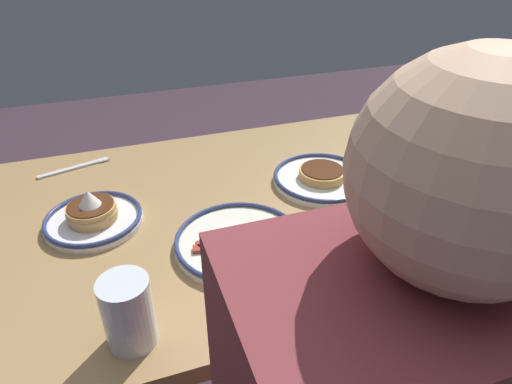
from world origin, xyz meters
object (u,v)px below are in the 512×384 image
object	(u,v)px
plate_near_main	(93,216)
fork_far	(396,215)
plate_center_pancakes	(322,177)
drinking_glass	(129,315)
plate_far_companion	(239,241)
fork_near	(75,168)

from	to	relation	value
plate_near_main	fork_far	xyz separation A→B (m)	(-0.67, 0.20, -0.02)
plate_near_main	plate_center_pancakes	bearing A→B (deg)	179.99
drinking_glass	fork_far	distance (m)	0.65
plate_far_companion	fork_near	xyz separation A→B (m)	(0.33, -0.47, -0.01)
fork_near	plate_center_pancakes	bearing A→B (deg)	154.77
drinking_glass	fork_near	xyz separation A→B (m)	(0.09, -0.65, -0.05)
plate_near_main	plate_far_companion	world-z (taller)	plate_near_main
plate_near_main	plate_center_pancakes	size ratio (longest dim) A/B	0.86
plate_near_main	plate_center_pancakes	world-z (taller)	plate_near_main
plate_center_pancakes	fork_far	distance (m)	0.22
plate_near_main	fork_near	xyz separation A→B (m)	(0.04, -0.29, -0.02)
fork_near	drinking_glass	bearing A→B (deg)	98.07
plate_near_main	drinking_glass	bearing A→B (deg)	97.95
drinking_glass	fork_far	bearing A→B (deg)	-165.14
plate_far_companion	plate_center_pancakes	bearing A→B (deg)	-147.31
drinking_glass	plate_far_companion	bearing A→B (deg)	-142.96
plate_center_pancakes	fork_far	xyz separation A→B (m)	(-0.10, 0.20, -0.01)
plate_center_pancakes	drinking_glass	world-z (taller)	drinking_glass
fork_far	fork_near	bearing A→B (deg)	-34.33
plate_center_pancakes	drinking_glass	xyz separation A→B (m)	(0.52, 0.36, 0.04)
fork_near	fork_far	distance (m)	0.87
plate_center_pancakes	plate_far_companion	bearing A→B (deg)	32.69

